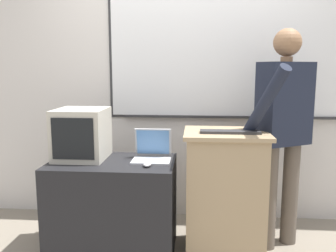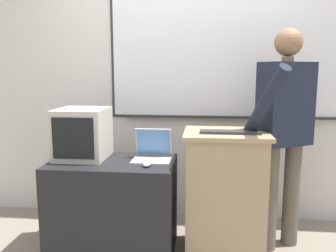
{
  "view_description": "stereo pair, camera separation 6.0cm",
  "coord_description": "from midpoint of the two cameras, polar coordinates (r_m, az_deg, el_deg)",
  "views": [
    {
      "loc": [
        0.12,
        -2.29,
        1.44
      ],
      "look_at": [
        -0.09,
        0.37,
        1.01
      ],
      "focal_mm": 38.0,
      "sensor_mm": 36.0,
      "label": 1
    },
    {
      "loc": [
        0.18,
        -2.29,
        1.44
      ],
      "look_at": [
        -0.09,
        0.37,
        1.01
      ],
      "focal_mm": 38.0,
      "sensor_mm": 36.0,
      "label": 2
    }
  ],
  "objects": [
    {
      "name": "crt_monitor",
      "position": [
        2.9,
        -14.25,
        -1.22
      ],
      "size": [
        0.39,
        0.42,
        0.4
      ],
      "color": "#BCB7A8",
      "rests_on": "side_desk"
    },
    {
      "name": "laptop",
      "position": [
        2.81,
        -3.15,
        -3.88
      ],
      "size": [
        0.3,
        0.27,
        0.24
      ],
      "color": "#B7BABF",
      "rests_on": "side_desk"
    },
    {
      "name": "side_desk",
      "position": [
        2.92,
        -9.32,
        -12.51
      ],
      "size": [
        0.96,
        0.6,
        0.73
      ],
      "color": "black",
      "rests_on": "ground_plane"
    },
    {
      "name": "back_wall",
      "position": [
        3.42,
        2.46,
        10.09
      ],
      "size": [
        6.4,
        0.17,
        2.98
      ],
      "color": "silver",
      "rests_on": "ground_plane"
    },
    {
      "name": "computer_mouse_by_laptop",
      "position": [
        2.62,
        -4.01,
        -6.14
      ],
      "size": [
        0.06,
        0.1,
        0.03
      ],
      "color": "#BCBCC1",
      "rests_on": "side_desk"
    },
    {
      "name": "person_presenter",
      "position": [
        2.91,
        17.47,
        0.24
      ],
      "size": [
        0.58,
        0.7,
        1.74
      ],
      "rotation": [
        0.0,
        0.0,
        0.49
      ],
      "color": "brown",
      "rests_on": "ground_plane"
    },
    {
      "name": "wireless_keyboard",
      "position": [
        2.65,
        9.3,
        -0.93
      ],
      "size": [
        0.44,
        0.11,
        0.02
      ],
      "color": "#2D2D30",
      "rests_on": "lectern_podium"
    },
    {
      "name": "lectern_podium",
      "position": [
        2.84,
        8.47,
        -10.48
      ],
      "size": [
        0.64,
        0.52,
        0.97
      ],
      "color": "tan",
      "rests_on": "ground_plane"
    }
  ]
}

